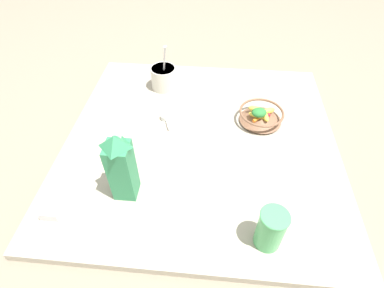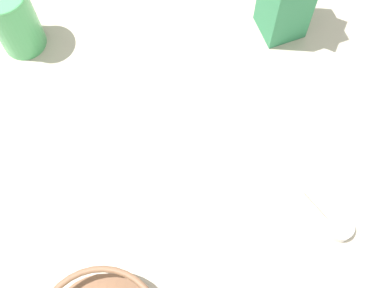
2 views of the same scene
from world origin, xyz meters
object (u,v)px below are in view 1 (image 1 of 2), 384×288
Objects in this scene: milk_carton at (121,167)px; drinking_cup at (271,229)px; spice_jar at (52,211)px; fruit_bowl at (261,115)px; yogurt_tub at (164,77)px.

milk_carton reaches higher than drinking_cup.
drinking_cup is at bearing 177.38° from spice_jar.
drinking_cup reaches higher than fruit_bowl.
yogurt_tub reaches higher than fruit_bowl.
spice_jar is (0.22, 0.11, -0.12)m from milk_carton.
milk_carton is at bearing -153.84° from spice_jar.
fruit_bowl is 0.50m from yogurt_tub.
yogurt_tub is at bearing -108.64° from spice_jar.
drinking_cup is at bearing 163.28° from milk_carton.
drinking_cup reaches higher than spice_jar.
spice_jar is (0.68, -0.03, -0.06)m from drinking_cup.
milk_carton is 1.08× the size of yogurt_tub.
milk_carton reaches higher than fruit_bowl.
milk_carton is 4.47× the size of spice_jar.
milk_carton is 1.84× the size of drinking_cup.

